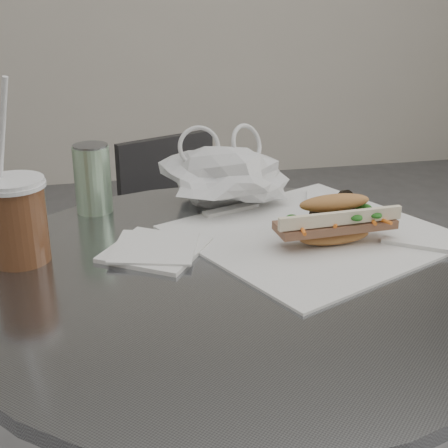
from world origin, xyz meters
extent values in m
cylinder|color=slate|center=(0.00, 0.20, 0.73)|extent=(0.76, 0.76, 0.02)
cylinder|color=#2B2B2D|center=(0.09, 0.94, 0.01)|extent=(0.34, 0.34, 0.02)
cylinder|color=#2B2B2D|center=(0.09, 0.94, 0.22)|extent=(0.06, 0.06, 0.45)
cylinder|color=#2B2B2D|center=(0.09, 0.94, 0.45)|extent=(0.38, 0.38, 0.02)
cube|color=#2B2B2D|center=(0.02, 1.10, 0.58)|extent=(0.28, 0.14, 0.26)
cube|color=white|center=(0.15, 0.29, 0.74)|extent=(0.49, 0.48, 0.00)
ellipsoid|color=#BB7E46|center=(0.17, 0.25, 0.76)|extent=(0.23, 0.09, 0.02)
cube|color=brown|center=(0.17, 0.25, 0.77)|extent=(0.19, 0.07, 0.01)
ellipsoid|color=#BB7E46|center=(0.17, 0.26, 0.80)|extent=(0.23, 0.10, 0.04)
cylinder|color=brown|center=(-0.29, 0.30, 0.80)|extent=(0.08, 0.08, 0.11)
cylinder|color=white|center=(-0.29, 0.30, 0.86)|extent=(0.09, 0.09, 0.01)
cylinder|color=white|center=(-0.30, 0.30, 0.90)|extent=(0.05, 0.04, 0.21)
cylinder|color=black|center=(0.17, 0.31, 0.77)|extent=(0.06, 0.04, 0.05)
cylinder|color=black|center=(0.22, 0.34, 0.77)|extent=(0.06, 0.04, 0.05)
cube|color=black|center=(0.20, 0.33, 0.76)|extent=(0.02, 0.02, 0.01)
cube|color=white|center=(-0.10, 0.28, 0.74)|extent=(0.18, 0.18, 0.01)
cube|color=white|center=(-0.10, 0.28, 0.75)|extent=(0.15, 0.15, 0.00)
cylinder|color=#62A866|center=(-0.18, 0.48, 0.80)|extent=(0.06, 0.06, 0.12)
cylinder|color=slate|center=(-0.18, 0.48, 0.86)|extent=(0.06, 0.06, 0.00)
camera|label=1|loc=(-0.18, -0.57, 1.12)|focal=50.00mm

